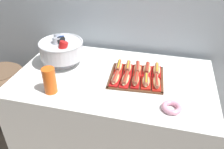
{
  "coord_description": "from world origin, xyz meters",
  "views": [
    {
      "loc": [
        0.36,
        -1.48,
        1.77
      ],
      "look_at": [
        -0.02,
        0.01,
        0.78
      ],
      "focal_mm": 37.54,
      "sensor_mm": 36.0,
      "label": 1
    }
  ],
  "objects_px": {
    "buffet_table": "(113,112)",
    "hot_dog_3": "(146,81)",
    "hot_dog_5": "(119,67)",
    "cup_stack": "(50,80)",
    "hot_dog_0": "(115,79)",
    "hot_dog_8": "(147,69)",
    "hot_dog_1": "(125,79)",
    "donut": "(172,107)",
    "hot_dog_4": "(156,82)",
    "hot_dog_7": "(137,69)",
    "punch_bowl": "(61,49)",
    "serving_tray": "(136,78)",
    "hot_dog_9": "(157,70)",
    "hot_dog_6": "(128,68)",
    "floor_vase": "(6,93)",
    "hot_dog_2": "(136,80)"
  },
  "relations": [
    {
      "from": "serving_tray",
      "to": "punch_bowl",
      "type": "bearing_deg",
      "value": 174.35
    },
    {
      "from": "hot_dog_1",
      "to": "hot_dog_3",
      "type": "relative_size",
      "value": 1.08
    },
    {
      "from": "donut",
      "to": "hot_dog_9",
      "type": "bearing_deg",
      "value": 108.2
    },
    {
      "from": "serving_tray",
      "to": "punch_bowl",
      "type": "relative_size",
      "value": 1.21
    },
    {
      "from": "floor_vase",
      "to": "hot_dog_4",
      "type": "bearing_deg",
      "value": -8.03
    },
    {
      "from": "hot_dog_2",
      "to": "hot_dog_9",
      "type": "distance_m",
      "value": 0.22
    },
    {
      "from": "cup_stack",
      "to": "donut",
      "type": "bearing_deg",
      "value": 0.83
    },
    {
      "from": "hot_dog_5",
      "to": "donut",
      "type": "relative_size",
      "value": 1.28
    },
    {
      "from": "hot_dog_7",
      "to": "hot_dog_8",
      "type": "height_order",
      "value": "same"
    },
    {
      "from": "hot_dog_4",
      "to": "hot_dog_0",
      "type": "bearing_deg",
      "value": -175.5
    },
    {
      "from": "serving_tray",
      "to": "hot_dog_3",
      "type": "bearing_deg",
      "value": -43.23
    },
    {
      "from": "buffet_table",
      "to": "hot_dog_6",
      "type": "distance_m",
      "value": 0.43
    },
    {
      "from": "hot_dog_4",
      "to": "donut",
      "type": "relative_size",
      "value": 1.39
    },
    {
      "from": "donut",
      "to": "hot_dog_5",
      "type": "bearing_deg",
      "value": 138.87
    },
    {
      "from": "floor_vase",
      "to": "hot_dog_3",
      "type": "distance_m",
      "value": 1.59
    },
    {
      "from": "hot_dog_0",
      "to": "hot_dog_3",
      "type": "xyz_separation_m",
      "value": [
        0.22,
        0.02,
        0.0
      ]
    },
    {
      "from": "hot_dog_0",
      "to": "punch_bowl",
      "type": "height_order",
      "value": "punch_bowl"
    },
    {
      "from": "hot_dog_4",
      "to": "donut",
      "type": "bearing_deg",
      "value": -63.25
    },
    {
      "from": "hot_dog_2",
      "to": "hot_dog_6",
      "type": "xyz_separation_m",
      "value": [
        -0.09,
        0.16,
        -0.0
      ]
    },
    {
      "from": "hot_dog_3",
      "to": "hot_dog_4",
      "type": "relative_size",
      "value": 0.92
    },
    {
      "from": "hot_dog_7",
      "to": "hot_dog_9",
      "type": "relative_size",
      "value": 0.97
    },
    {
      "from": "hot_dog_9",
      "to": "hot_dog_4",
      "type": "bearing_deg",
      "value": -85.5
    },
    {
      "from": "hot_dog_4",
      "to": "donut",
      "type": "xyz_separation_m",
      "value": [
        0.12,
        -0.23,
        -0.02
      ]
    },
    {
      "from": "donut",
      "to": "hot_dog_0",
      "type": "bearing_deg",
      "value": 153.15
    },
    {
      "from": "hot_dog_9",
      "to": "hot_dog_8",
      "type": "bearing_deg",
      "value": -175.5
    },
    {
      "from": "hot_dog_5",
      "to": "floor_vase",
      "type": "bearing_deg",
      "value": 176.39
    },
    {
      "from": "punch_bowl",
      "to": "hot_dog_4",
      "type": "bearing_deg",
      "value": -9.57
    },
    {
      "from": "hot_dog_6",
      "to": "cup_stack",
      "type": "height_order",
      "value": "cup_stack"
    },
    {
      "from": "hot_dog_3",
      "to": "hot_dog_8",
      "type": "relative_size",
      "value": 1.03
    },
    {
      "from": "hot_dog_1",
      "to": "hot_dog_6",
      "type": "relative_size",
      "value": 1.08
    },
    {
      "from": "buffet_table",
      "to": "hot_dog_2",
      "type": "relative_size",
      "value": 9.04
    },
    {
      "from": "hot_dog_1",
      "to": "donut",
      "type": "xyz_separation_m",
      "value": [
        0.34,
        -0.22,
        -0.02
      ]
    },
    {
      "from": "hot_dog_6",
      "to": "hot_dog_9",
      "type": "height_order",
      "value": "hot_dog_6"
    },
    {
      "from": "serving_tray",
      "to": "hot_dog_4",
      "type": "bearing_deg",
      "value": -24.31
    },
    {
      "from": "hot_dog_9",
      "to": "hot_dog_6",
      "type": "bearing_deg",
      "value": -175.5
    },
    {
      "from": "hot_dog_9",
      "to": "cup_stack",
      "type": "xyz_separation_m",
      "value": [
        -0.7,
        -0.41,
        0.06
      ]
    },
    {
      "from": "hot_dog_1",
      "to": "floor_vase",
      "type": "bearing_deg",
      "value": 169.9
    },
    {
      "from": "hot_dog_8",
      "to": "donut",
      "type": "distance_m",
      "value": 0.44
    },
    {
      "from": "serving_tray",
      "to": "punch_bowl",
      "type": "distance_m",
      "value": 0.65
    },
    {
      "from": "hot_dog_1",
      "to": "hot_dog_9",
      "type": "xyz_separation_m",
      "value": [
        0.21,
        0.18,
        0.0
      ]
    },
    {
      "from": "hot_dog_5",
      "to": "cup_stack",
      "type": "height_order",
      "value": "cup_stack"
    },
    {
      "from": "hot_dog_4",
      "to": "hot_dog_8",
      "type": "relative_size",
      "value": 1.11
    },
    {
      "from": "hot_dog_8",
      "to": "cup_stack",
      "type": "height_order",
      "value": "cup_stack"
    },
    {
      "from": "hot_dog_0",
      "to": "hot_dog_1",
      "type": "relative_size",
      "value": 0.94
    },
    {
      "from": "buffet_table",
      "to": "hot_dog_6",
      "type": "relative_size",
      "value": 9.13
    },
    {
      "from": "buffet_table",
      "to": "hot_dog_3",
      "type": "xyz_separation_m",
      "value": [
        0.26,
        -0.06,
        0.4
      ]
    },
    {
      "from": "hot_dog_2",
      "to": "hot_dog_4",
      "type": "height_order",
      "value": "hot_dog_2"
    },
    {
      "from": "hot_dog_3",
      "to": "punch_bowl",
      "type": "relative_size",
      "value": 0.47
    },
    {
      "from": "hot_dog_3",
      "to": "hot_dog_7",
      "type": "bearing_deg",
      "value": 118.94
    },
    {
      "from": "buffet_table",
      "to": "hot_dog_0",
      "type": "height_order",
      "value": "hot_dog_0"
    }
  ]
}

